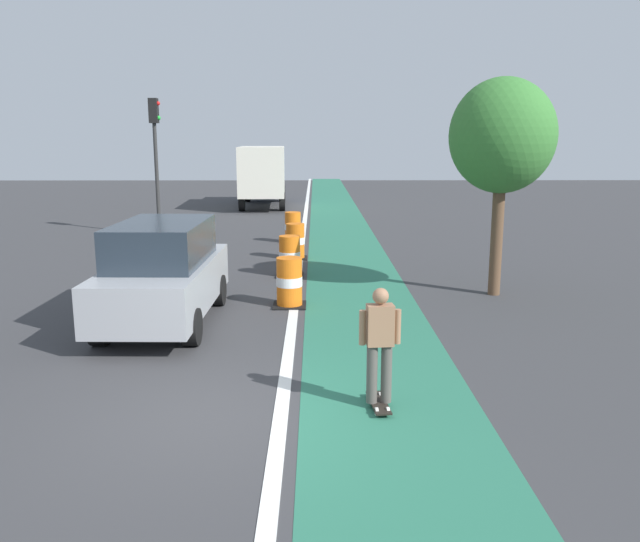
% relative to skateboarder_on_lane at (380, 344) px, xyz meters
% --- Properties ---
extents(ground_plane, '(100.00, 100.00, 0.00)m').
position_rel_skateboarder_on_lane_xyz_m(ground_plane, '(-2.24, -0.32, -0.91)').
color(ground_plane, '#38383A').
extents(bike_lane_strip, '(2.50, 80.00, 0.01)m').
position_rel_skateboarder_on_lane_xyz_m(bike_lane_strip, '(0.16, 11.68, -0.91)').
color(bike_lane_strip, '#286B51').
rests_on(bike_lane_strip, ground).
extents(lane_divider_stripe, '(0.20, 80.00, 0.01)m').
position_rel_skateboarder_on_lane_xyz_m(lane_divider_stripe, '(-1.34, 11.68, -0.91)').
color(lane_divider_stripe, silver).
rests_on(lane_divider_stripe, ground).
extents(skateboarder_on_lane, '(0.57, 0.82, 1.69)m').
position_rel_skateboarder_on_lane_xyz_m(skateboarder_on_lane, '(0.00, 0.00, 0.00)').
color(skateboarder_on_lane, black).
rests_on(skateboarder_on_lane, ground).
extents(parked_suv_nearest, '(1.98, 4.63, 2.04)m').
position_rel_skateboarder_on_lane_xyz_m(parked_suv_nearest, '(-3.87, 4.19, 0.12)').
color(parked_suv_nearest, '#9EA0A5').
rests_on(parked_suv_nearest, ground).
extents(traffic_barrel_front, '(0.73, 0.73, 1.09)m').
position_rel_skateboarder_on_lane_xyz_m(traffic_barrel_front, '(-1.44, 5.49, -0.38)').
color(traffic_barrel_front, orange).
rests_on(traffic_barrel_front, ground).
extents(traffic_barrel_mid, '(0.73, 0.73, 1.09)m').
position_rel_skateboarder_on_lane_xyz_m(traffic_barrel_mid, '(-1.56, 8.71, -0.38)').
color(traffic_barrel_mid, orange).
rests_on(traffic_barrel_mid, ground).
extents(traffic_barrel_back, '(0.73, 0.73, 1.09)m').
position_rel_skateboarder_on_lane_xyz_m(traffic_barrel_back, '(-1.48, 11.27, -0.38)').
color(traffic_barrel_back, orange).
rests_on(traffic_barrel_back, ground).
extents(traffic_barrel_far, '(0.73, 0.73, 1.09)m').
position_rel_skateboarder_on_lane_xyz_m(traffic_barrel_far, '(-1.66, 14.42, -0.38)').
color(traffic_barrel_far, orange).
rests_on(traffic_barrel_far, ground).
extents(delivery_truck_down_block, '(2.63, 7.69, 3.23)m').
position_rel_skateboarder_on_lane_xyz_m(delivery_truck_down_block, '(-3.68, 27.00, 0.94)').
color(delivery_truck_down_block, silver).
rests_on(delivery_truck_down_block, ground).
extents(traffic_light_corner, '(0.41, 0.32, 5.10)m').
position_rel_skateboarder_on_lane_xyz_m(traffic_light_corner, '(-6.83, 16.25, 2.59)').
color(traffic_light_corner, '#2D2D2D').
rests_on(traffic_light_corner, ground).
extents(street_tree_sidewalk, '(2.40, 2.40, 5.00)m').
position_rel_skateboarder_on_lane_xyz_m(street_tree_sidewalk, '(3.38, 6.56, 2.76)').
color(street_tree_sidewalk, brown).
rests_on(street_tree_sidewalk, ground).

